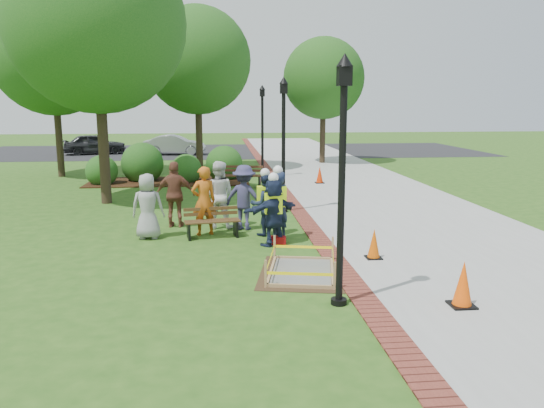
{
  "coord_description": "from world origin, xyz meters",
  "views": [
    {
      "loc": [
        -0.8,
        -11.62,
        3.48
      ],
      "look_at": [
        0.5,
        1.2,
        1.0
      ],
      "focal_mm": 35.0,
      "sensor_mm": 36.0,
      "label": 1
    }
  ],
  "objects": [
    {
      "name": "casual_person_a",
      "position": [
        -2.64,
        1.99,
        0.85
      ],
      "size": [
        0.57,
        0.39,
        1.7
      ],
      "color": "gray",
      "rests_on": "ground"
    },
    {
      "name": "bench_near",
      "position": [
        -0.99,
        1.93,
        0.25
      ],
      "size": [
        1.48,
        0.69,
        0.77
      ],
      "color": "brown",
      "rests_on": "ground"
    },
    {
      "name": "toolbox",
      "position": [
        0.64,
        1.08,
        0.1
      ],
      "size": [
        0.42,
        0.28,
        0.19
      ],
      "primitive_type": "cube",
      "rotation": [
        0.0,
        0.0,
        -0.18
      ],
      "color": "#960B0D",
      "rests_on": "ground"
    },
    {
      "name": "tree_right",
      "position": [
        5.22,
        18.71,
        4.8
      ],
      "size": [
        4.6,
        4.6,
        7.12
      ],
      "color": "#3D2D1E",
      "rests_on": "ground"
    },
    {
      "name": "casual_person_b",
      "position": [
        -1.21,
        2.24,
        0.92
      ],
      "size": [
        0.67,
        0.54,
        1.83
      ],
      "color": "#BE5A16",
      "rests_on": "ground"
    },
    {
      "name": "casual_person_c",
      "position": [
        -0.82,
        3.01,
        0.94
      ],
      "size": [
        0.68,
        0.52,
        1.88
      ],
      "color": "white",
      "rests_on": "ground"
    },
    {
      "name": "lamp_mid",
      "position": [
        1.25,
        5.0,
        2.48
      ],
      "size": [
        0.28,
        0.28,
        4.26
      ],
      "color": "black",
      "rests_on": "ground"
    },
    {
      "name": "tree_left",
      "position": [
        -4.73,
        7.14,
        6.03
      ],
      "size": [
        5.92,
        5.92,
        9.0
      ],
      "color": "#3D2D1E",
      "rests_on": "ground"
    },
    {
      "name": "cone_back",
      "position": [
        2.64,
        -0.4,
        0.34
      ],
      "size": [
        0.35,
        0.35,
        0.7
      ],
      "color": "black",
      "rests_on": "ground"
    },
    {
      "name": "parked_car_a",
      "position": [
        -9.14,
        25.46,
        0.0
      ],
      "size": [
        3.01,
        4.96,
        1.51
      ],
      "primitive_type": "imported",
      "rotation": [
        0.0,
        0.0,
        1.8
      ],
      "color": "#272729",
      "rests_on": "ground"
    },
    {
      "name": "ground",
      "position": [
        0.0,
        0.0,
        0.0
      ],
      "size": [
        100.0,
        100.0,
        0.0
      ],
      "primitive_type": "plane",
      "color": "#285116",
      "rests_on": "ground"
    },
    {
      "name": "shrub_d",
      "position": [
        -0.54,
        12.54,
        0.0
      ],
      "size": [
        1.67,
        1.67,
        1.67
      ],
      "primitive_type": "sphere",
      "color": "#154C17",
      "rests_on": "ground"
    },
    {
      "name": "lamp_near",
      "position": [
        1.25,
        -3.0,
        2.48
      ],
      "size": [
        0.28,
        0.28,
        4.26
      ],
      "color": "black",
      "rests_on": "ground"
    },
    {
      "name": "mulch_bed",
      "position": [
        -3.0,
        12.0,
        0.02
      ],
      "size": [
        7.0,
        3.0,
        0.05
      ],
      "primitive_type": "cube",
      "color": "#381E0F",
      "rests_on": "ground"
    },
    {
      "name": "casual_person_d",
      "position": [
        -2.03,
        3.24,
        0.93
      ],
      "size": [
        0.63,
        0.44,
        1.86
      ],
      "color": "brown",
      "rests_on": "ground"
    },
    {
      "name": "shrub_c",
      "position": [
        -2.21,
        11.82,
        0.0
      ],
      "size": [
        1.35,
        1.35,
        1.35
      ],
      "primitive_type": "sphere",
      "color": "#154C17",
      "rests_on": "ground"
    },
    {
      "name": "tree_back",
      "position": [
        -1.76,
        15.95,
        5.53
      ],
      "size": [
        5.36,
        5.36,
        8.22
      ],
      "color": "#3D2D1E",
      "rests_on": "ground"
    },
    {
      "name": "lamp_far",
      "position": [
        1.25,
        13.0,
        2.48
      ],
      "size": [
        0.28,
        0.28,
        4.26
      ],
      "color": "black",
      "rests_on": "ground"
    },
    {
      "name": "parked_car_b",
      "position": [
        -3.69,
        24.51,
        0.0
      ],
      "size": [
        2.26,
        4.56,
        1.44
      ],
      "primitive_type": "imported",
      "rotation": [
        0.0,
        0.0,
        1.49
      ],
      "color": "#9B9A9F",
      "rests_on": "ground"
    },
    {
      "name": "wet_concrete_pad",
      "position": [
        0.87,
        -1.24,
        0.23
      ],
      "size": [
        2.11,
        2.59,
        0.55
      ],
      "color": "#47331E",
      "rests_on": "ground"
    },
    {
      "name": "tree_far",
      "position": [
        -8.24,
        14.28,
        5.65
      ],
      "size": [
        5.6,
        5.6,
        8.46
      ],
      "color": "#3D2D1E",
      "rests_on": "ground"
    },
    {
      "name": "parking_lot",
      "position": [
        0.0,
        27.0,
        0.0
      ],
      "size": [
        36.0,
        12.0,
        0.01
      ],
      "primitive_type": "cube",
      "color": "black",
      "rests_on": "ground"
    },
    {
      "name": "shrub_e",
      "position": [
        -2.5,
        12.73,
        0.0
      ],
      "size": [
        0.99,
        0.99,
        0.99
      ],
      "primitive_type": "sphere",
      "color": "#154C17",
      "rests_on": "ground"
    },
    {
      "name": "brick_edging",
      "position": [
        1.75,
        10.0,
        0.01
      ],
      "size": [
        0.5,
        60.0,
        0.03
      ],
      "primitive_type": "cube",
      "color": "maroon",
      "rests_on": "ground"
    },
    {
      "name": "hivis_worker_c",
      "position": [
        0.4,
        2.04,
        0.89
      ],
      "size": [
        0.58,
        0.43,
        1.79
      ],
      "color": "#1B3148",
      "rests_on": "ground"
    },
    {
      "name": "cone_far",
      "position": [
        3.57,
        10.89,
        0.36
      ],
      "size": [
        0.38,
        0.38,
        0.75
      ],
      "color": "black",
      "rests_on": "ground"
    },
    {
      "name": "shrub_a",
      "position": [
        -5.79,
        11.54,
        0.0
      ],
      "size": [
        1.36,
        1.36,
        1.36
      ],
      "primitive_type": "sphere",
      "color": "#154C17",
      "rests_on": "ground"
    },
    {
      "name": "cone_front",
      "position": [
        3.33,
        -3.35,
        0.4
      ],
      "size": [
        0.42,
        0.42,
        0.83
      ],
      "color": "black",
      "rests_on": "ground"
    },
    {
      "name": "hivis_worker_a",
      "position": [
        0.52,
        1.02,
        0.9
      ],
      "size": [
        0.63,
        0.56,
        1.81
      ],
      "color": "#1A2043",
      "rests_on": "ground"
    },
    {
      "name": "sidewalk",
      "position": [
        5.0,
        10.0,
        0.01
      ],
      "size": [
        6.0,
        60.0,
        0.02
      ],
      "primitive_type": "cube",
      "color": "#9E9E99",
      "rests_on": "ground"
    },
    {
      "name": "hivis_worker_b",
      "position": [
        0.69,
        1.55,
        0.95
      ],
      "size": [
        0.67,
        0.63,
        1.92
      ],
      "color": "#18283E",
      "rests_on": "ground"
    },
    {
      "name": "casual_person_e",
      "position": [
        -0.11,
        2.75,
        0.9
      ],
      "size": [
        0.67,
        0.55,
        1.79
      ],
      "color": "#353258",
      "rests_on": "ground"
    },
    {
      "name": "shrub_b",
      "position": [
        -4.18,
        12.36,
        0.0
      ],
      "size": [
        1.87,
        1.87,
        1.87
      ],
      "primitive_type": "sphere",
      "color": "#154C17",
      "rests_on": "ground"
    },
    {
      "name": "bench_far",
      "position": [
        0.17,
        10.07,
        0.29
      ],
      "size": [
        1.73,
        0.86,
        0.9
      ],
      "color": "brown",
      "rests_on": "ground"
    }
  ]
}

